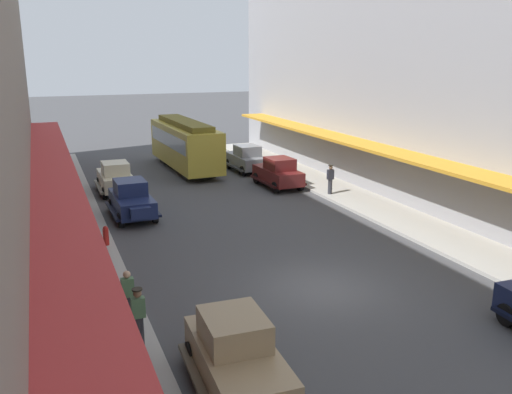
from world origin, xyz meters
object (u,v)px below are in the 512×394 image
object	(u,v)px
streetcar	(185,143)
pedestrian_0	(128,297)
pedestrian_2	(330,179)
pedestrian_4	(53,205)
parked_car_5	(237,354)
parked_car_2	(278,172)
pedestrian_1	(60,199)
parked_car_0	(115,177)
pedestrian_3	(139,317)
fire_hydrant	(106,235)
parked_car_3	(246,158)
parked_car_1	(132,199)

from	to	relation	value
streetcar	pedestrian_0	bearing A→B (deg)	-108.91
pedestrian_2	pedestrian_4	bearing A→B (deg)	-179.95
parked_car_5	streetcar	distance (m)	26.27
parked_car_2	parked_car_5	xyz separation A→B (m)	(-9.38, -18.46, 0.00)
pedestrian_1	parked_car_0	bearing A→B (deg)	54.14
parked_car_0	pedestrian_2	bearing A→B (deg)	-26.19
parked_car_2	streetcar	size ratio (longest dim) A/B	0.44
parked_car_2	pedestrian_3	bearing A→B (deg)	-125.32
parked_car_0	fire_hydrant	xyz separation A→B (m)	(-1.72, -9.52, -0.38)
fire_hydrant	pedestrian_0	distance (m)	7.22
pedestrian_2	fire_hydrant	bearing A→B (deg)	-162.61
parked_car_3	pedestrian_3	size ratio (longest dim) A/B	2.58
parked_car_2	pedestrian_0	bearing A→B (deg)	-128.02
parked_car_3	fire_hydrant	size ratio (longest dim) A/B	5.24
pedestrian_1	pedestrian_2	bearing A→B (deg)	-4.05
fire_hydrant	pedestrian_1	world-z (taller)	pedestrian_1
pedestrian_2	parked_car_2	bearing A→B (deg)	119.72
pedestrian_4	parked_car_0	bearing A→B (deg)	56.93
fire_hydrant	pedestrian_3	xyz separation A→B (m)	(-0.15, -8.61, 0.45)
parked_car_1	pedestrian_2	xyz separation A→B (m)	(11.11, -0.11, 0.07)
pedestrian_3	parked_car_3	bearing A→B (deg)	62.05
pedestrian_2	pedestrian_3	distance (m)	18.15
pedestrian_1	pedestrian_3	world-z (taller)	same
pedestrian_3	pedestrian_0	bearing A→B (deg)	92.27
pedestrian_0	pedestrian_1	distance (m)	12.32
parked_car_1	pedestrian_3	size ratio (longest dim) A/B	2.56
parked_car_0	parked_car_1	size ratio (longest dim) A/B	0.99
parked_car_3	pedestrian_3	xyz separation A→B (m)	(-11.08, -20.89, 0.07)
parked_car_1	parked_car_5	world-z (taller)	same
parked_car_5	pedestrian_3	xyz separation A→B (m)	(-1.83, 2.64, 0.07)
parked_car_3	streetcar	distance (m)	4.41
streetcar	pedestrian_3	bearing A→B (deg)	-107.70
parked_car_2	pedestrian_2	distance (m)	3.66
streetcar	pedestrian_4	distance (m)	13.82
parked_car_5	pedestrian_4	bearing A→B (deg)	103.06
parked_car_3	pedestrian_3	distance (m)	23.64
parked_car_0	pedestrian_0	distance (m)	16.83
parked_car_1	parked_car_2	world-z (taller)	same
pedestrian_4	parked_car_1	bearing A→B (deg)	1.89
parked_car_5	pedestrian_2	world-z (taller)	parked_car_5
parked_car_3	parked_car_2	bearing A→B (deg)	-88.54
parked_car_2	parked_car_5	bearing A→B (deg)	-116.93
parked_car_3	pedestrian_2	distance (m)	8.47
fire_hydrant	streetcar	bearing A→B (deg)	63.47
parked_car_1	pedestrian_3	bearing A→B (deg)	-98.55
pedestrian_1	parked_car_5	bearing A→B (deg)	-78.92
fire_hydrant	pedestrian_3	bearing A→B (deg)	-91.02
pedestrian_2	pedestrian_3	xyz separation A→B (m)	(-13.02, -12.64, 0.00)
parked_car_3	pedestrian_4	distance (m)	15.22
streetcar	pedestrian_3	size ratio (longest dim) A/B	5.79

